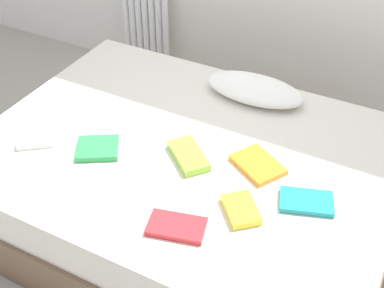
% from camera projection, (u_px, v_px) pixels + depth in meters
% --- Properties ---
extents(ground_plane, '(8.00, 8.00, 0.00)m').
position_uv_depth(ground_plane, '(188.00, 218.00, 2.74)').
color(ground_plane, '#9E998E').
extents(bed, '(2.00, 1.50, 0.50)m').
position_uv_depth(bed, '(187.00, 185.00, 2.58)').
color(bed, brown).
rests_on(bed, ground).
extents(radiator, '(0.38, 0.04, 0.59)m').
position_uv_depth(radiator, '(145.00, 20.00, 3.65)').
color(radiator, white).
rests_on(radiator, ground).
extents(pillow, '(0.54, 0.26, 0.11)m').
position_uv_depth(pillow, '(255.00, 89.00, 2.72)').
color(pillow, white).
rests_on(pillow, bed).
extents(textbook_orange, '(0.28, 0.26, 0.03)m').
position_uv_depth(textbook_orange, '(258.00, 165.00, 2.30)').
color(textbook_orange, orange).
rests_on(textbook_orange, bed).
extents(textbook_lime, '(0.27, 0.25, 0.04)m').
position_uv_depth(textbook_lime, '(189.00, 156.00, 2.35)').
color(textbook_lime, '#8CC638').
rests_on(textbook_lime, bed).
extents(textbook_yellow, '(0.21, 0.22, 0.03)m').
position_uv_depth(textbook_yellow, '(241.00, 210.00, 2.08)').
color(textbook_yellow, yellow).
rests_on(textbook_yellow, bed).
extents(textbook_green, '(0.25, 0.25, 0.03)m').
position_uv_depth(textbook_green, '(98.00, 148.00, 2.39)').
color(textbook_green, green).
rests_on(textbook_green, bed).
extents(textbook_teal, '(0.26, 0.20, 0.03)m').
position_uv_depth(textbook_teal, '(307.00, 202.00, 2.12)').
color(textbook_teal, teal).
rests_on(textbook_teal, bed).
extents(textbook_white, '(0.25, 0.26, 0.03)m').
position_uv_depth(textbook_white, '(36.00, 135.00, 2.47)').
color(textbook_white, white).
rests_on(textbook_white, bed).
extents(textbook_red, '(0.25, 0.18, 0.03)m').
position_uv_depth(textbook_red, '(177.00, 227.00, 2.01)').
color(textbook_red, red).
rests_on(textbook_red, bed).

